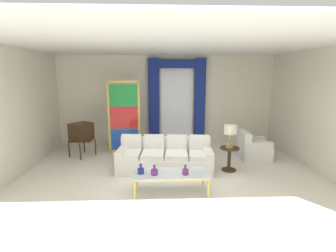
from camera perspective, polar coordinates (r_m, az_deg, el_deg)
ground_plane at (r=6.19m, az=0.78°, el=-11.23°), size 16.00×16.00×0.00m
wall_rear at (r=8.82m, az=-0.35°, el=5.61°), size 8.00×0.12×3.00m
wall_left at (r=7.18m, az=-30.13°, el=2.81°), size 0.12×7.00×3.00m
wall_right at (r=7.52m, az=29.65°, el=3.17°), size 0.12×7.00×3.00m
ceiling_slab at (r=6.55m, az=0.43°, el=16.99°), size 8.00×7.60×0.04m
curtained_window at (r=8.65m, az=1.98°, el=7.10°), size 2.00×0.17×2.70m
couch_white_long at (r=6.57m, az=-0.66°, el=-7.03°), size 2.41×1.12×0.86m
coffee_table at (r=5.32m, az=0.64°, el=-10.68°), size 1.51×0.65×0.41m
bottle_blue_decanter at (r=5.23m, az=3.86°, el=-9.92°), size 0.13×0.13×0.21m
bottle_crystal_tall at (r=5.29m, az=-6.05°, el=-9.69°), size 0.13×0.13×0.21m
bottle_amber_squat at (r=5.21m, az=-3.03°, el=-9.98°), size 0.14×0.14×0.21m
vintage_tv at (r=7.91m, az=-18.63°, el=-1.29°), size 0.75×0.77×1.35m
armchair_white at (r=7.75m, az=18.12°, el=-4.87°), size 0.85×0.85×0.80m
stained_glass_divider at (r=7.83m, az=-9.68°, el=1.47°), size 0.95×0.05×2.20m
peacock_figurine at (r=7.65m, az=-7.07°, el=-5.13°), size 0.44×0.60×0.50m
round_side_table at (r=6.65m, az=13.41°, el=-6.65°), size 0.48×0.48×0.59m
table_lamp_brass at (r=6.48m, az=13.68°, el=-0.98°), size 0.32×0.32×0.57m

